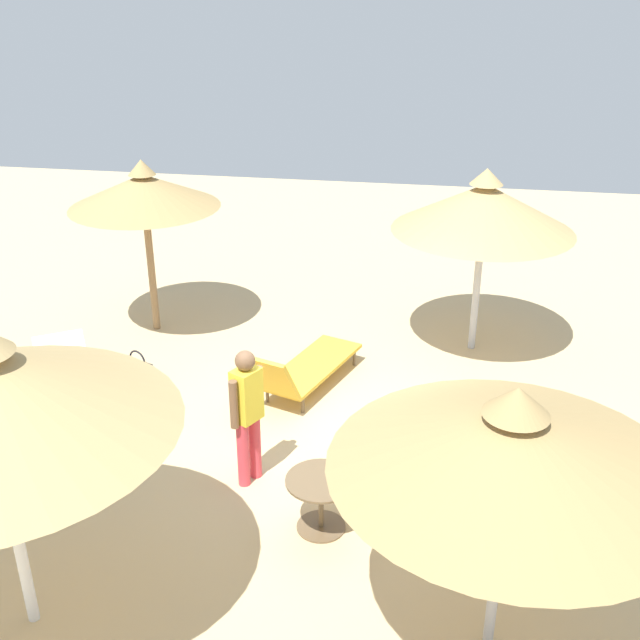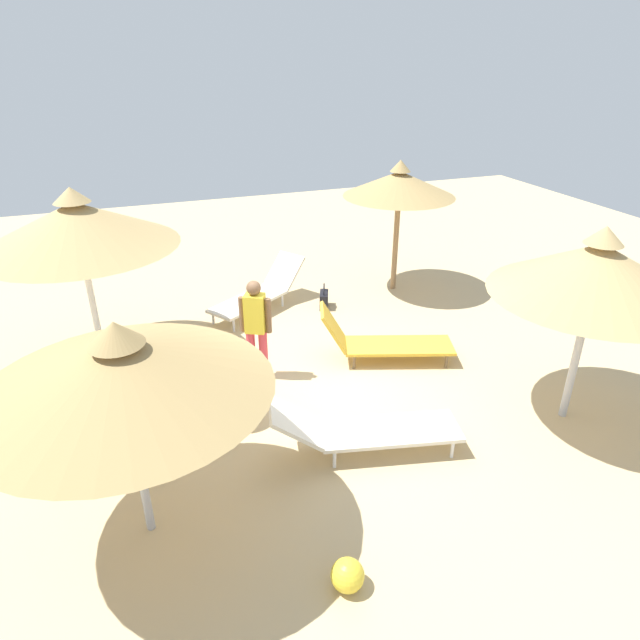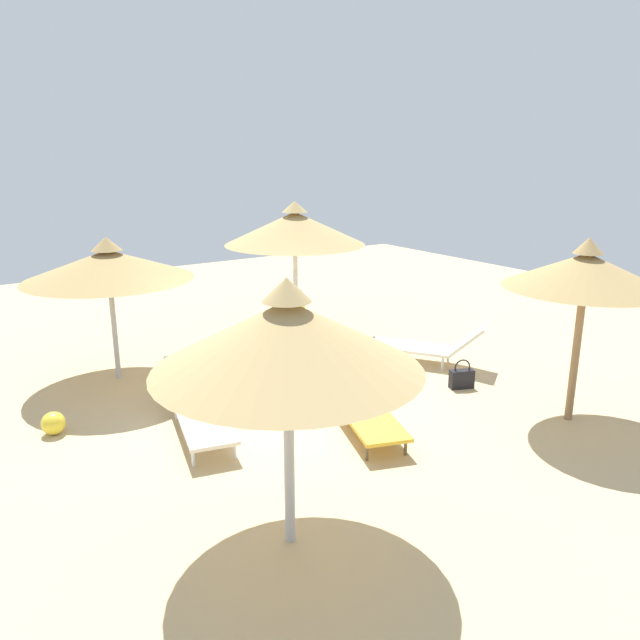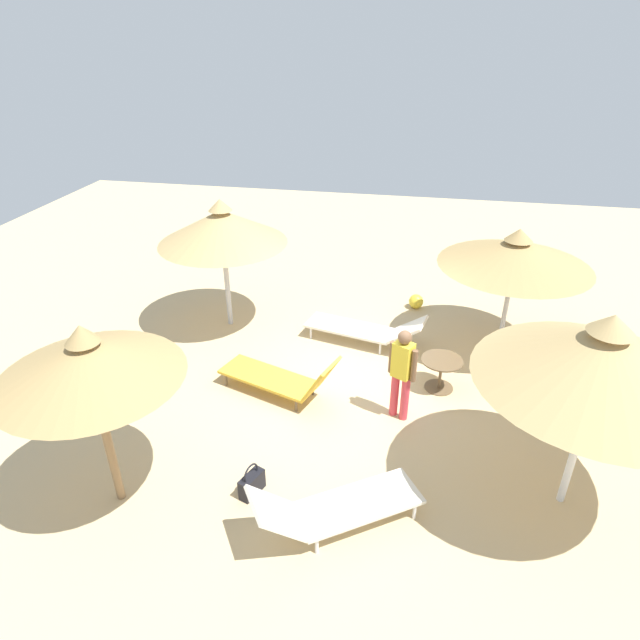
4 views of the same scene
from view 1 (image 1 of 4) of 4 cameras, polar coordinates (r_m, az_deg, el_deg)
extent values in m
cube|color=tan|center=(9.12, 0.63, -9.43)|extent=(24.00, 24.00, 0.10)
cylinder|color=#B2B2B7|center=(6.34, 13.21, -15.86)|extent=(0.09, 0.09, 2.03)
cone|color=tan|center=(5.79, 14.11, -8.76)|extent=(2.72, 2.72, 0.48)
cone|color=tan|center=(5.61, 14.47, -5.85)|extent=(0.49, 0.49, 0.22)
cylinder|color=olive|center=(11.67, -12.52, 4.70)|extent=(0.11, 0.11, 2.38)
cone|color=tan|center=(11.38, -12.98, 9.35)|extent=(2.18, 2.18, 0.48)
cone|color=tan|center=(11.30, -13.14, 11.01)|extent=(0.39, 0.39, 0.22)
cylinder|color=white|center=(6.74, -21.93, -13.00)|extent=(0.10, 0.10, 2.30)
cylinder|color=#B2B2B7|center=(11.04, 11.63, 3.05)|extent=(0.10, 0.10, 2.18)
cone|color=tan|center=(10.71, 12.10, 8.18)|extent=(2.50, 2.50, 0.65)
cone|color=tan|center=(10.60, 12.31, 10.39)|extent=(0.45, 0.45, 0.22)
cube|color=silver|center=(9.11, 10.22, -7.52)|extent=(0.99, 1.82, 0.05)
cylinder|color=silver|center=(9.84, 9.68, -5.87)|extent=(0.04, 0.04, 0.25)
cylinder|color=silver|center=(9.76, 12.64, -6.42)|extent=(0.04, 0.04, 0.25)
cylinder|color=silver|center=(8.65, 7.31, -10.43)|extent=(0.04, 0.04, 0.25)
cylinder|color=silver|center=(8.56, 10.70, -11.11)|extent=(0.04, 0.04, 0.25)
cube|color=silver|center=(8.03, 8.38, -10.24)|extent=(0.74, 0.75, 0.46)
cube|color=silver|center=(9.41, -17.63, -7.19)|extent=(1.39, 1.66, 0.05)
cylinder|color=silver|center=(8.95, -15.27, -9.84)|extent=(0.04, 0.04, 0.26)
cylinder|color=silver|center=(8.92, -18.60, -10.44)|extent=(0.04, 0.04, 0.26)
cylinder|color=silver|center=(10.08, -16.55, -5.79)|extent=(0.04, 0.04, 0.26)
cylinder|color=silver|center=(10.05, -19.48, -6.31)|extent=(0.04, 0.04, 0.26)
cube|color=silver|center=(10.21, -18.61, -2.88)|extent=(0.84, 0.82, 0.55)
cube|color=gold|center=(10.21, -0.55, -3.42)|extent=(1.15, 1.82, 0.05)
cylinder|color=brown|center=(10.94, 0.11, -2.20)|extent=(0.04, 0.04, 0.23)
cylinder|color=brown|center=(10.73, 2.57, -2.81)|extent=(0.04, 0.04, 0.23)
cylinder|color=brown|center=(9.86, -3.94, -5.52)|extent=(0.04, 0.04, 0.23)
cylinder|color=brown|center=(9.62, -1.30, -6.29)|extent=(0.04, 0.04, 0.23)
cube|color=gold|center=(9.27, -3.72, -4.25)|extent=(0.72, 0.59, 0.64)
cylinder|color=#D83F4C|center=(8.28, -5.73, -9.86)|extent=(0.13, 0.13, 0.78)
cylinder|color=#D83F4C|center=(8.40, -4.85, -9.30)|extent=(0.13, 0.13, 0.78)
cube|color=yellow|center=(7.98, -5.48, -5.54)|extent=(0.33, 0.36, 0.58)
sphere|color=brown|center=(7.79, -5.59, -3.03)|extent=(0.21, 0.21, 0.21)
cylinder|color=brown|center=(7.87, -6.43, -6.27)|extent=(0.09, 0.09, 0.54)
cylinder|color=brown|center=(8.11, -4.54, -5.17)|extent=(0.09, 0.09, 0.54)
cube|color=black|center=(10.52, -13.32, -3.87)|extent=(0.42, 0.29, 0.31)
torus|color=black|center=(10.43, -13.42, -2.90)|extent=(0.26, 0.12, 0.27)
cylinder|color=brown|center=(7.56, 0.08, -11.85)|extent=(0.70, 0.70, 0.02)
cylinder|color=brown|center=(7.74, 0.08, -13.57)|extent=(0.05, 0.05, 0.56)
cylinder|color=brown|center=(7.91, 0.08, -15.10)|extent=(0.49, 0.49, 0.02)
sphere|color=yellow|center=(8.37, 21.70, -13.32)|extent=(0.32, 0.32, 0.32)
camera|label=2|loc=(7.20, 55.68, 9.44)|focal=30.64mm
camera|label=3|loc=(15.11, 22.88, 17.78)|focal=33.78mm
camera|label=4|loc=(11.00, -46.98, 19.77)|focal=30.06mm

